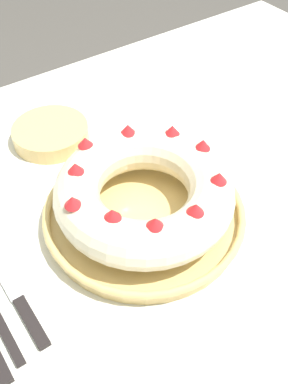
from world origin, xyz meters
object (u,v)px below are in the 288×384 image
Objects in this scene: serving_dish at (144,214)px; bundt_cake at (144,192)px; cake_knife at (20,301)px; side_bowl at (51,134)px.

serving_dish is 1.16× the size of bundt_cake.
cake_knife is (-0.22, -0.02, -0.01)m from serving_dish.
bundt_cake reaches higher than serving_dish.
bundt_cake is at bearing -83.78° from side_bowl.
bundt_cake reaches higher than side_bowl.
serving_dish is 0.05m from bundt_cake.
side_bowl is at bearing 96.22° from serving_dish.
cake_knife is 0.35m from side_bowl.
bundt_cake is 1.90× the size of side_bowl.
serving_dish and side_bowl have the same top height.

